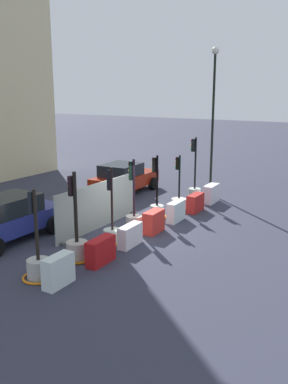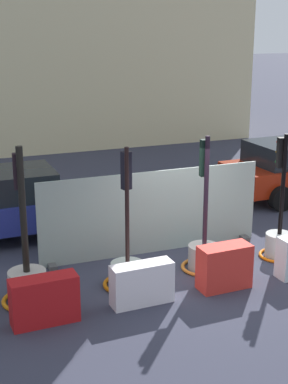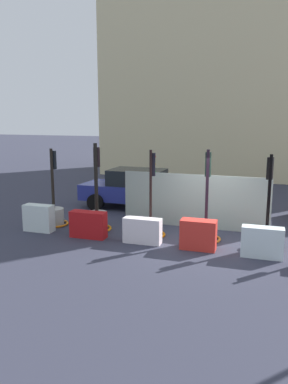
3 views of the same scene
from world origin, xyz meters
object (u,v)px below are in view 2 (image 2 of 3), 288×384
object	(u,v)px
traffic_light_3	(204,250)
traffic_light_2	(128,267)
traffic_light_1	(27,278)
traffic_light_4	(279,236)
construction_barrier_3	(224,267)
construction_barrier_2	(142,284)
construction_barrier_1	(44,300)
car_blue_estate	(5,205)

from	to	relation	value
traffic_light_3	traffic_light_2	bearing A→B (deg)	-173.65
traffic_light_1	traffic_light_2	distance (m)	1.89
traffic_light_4	construction_barrier_3	world-z (taller)	traffic_light_4
traffic_light_1	traffic_light_4	xyz separation A→B (m)	(5.36, 0.15, -0.00)
traffic_light_3	construction_barrier_2	bearing A→B (deg)	-150.88
traffic_light_2	construction_barrier_3	world-z (taller)	traffic_light_2
traffic_light_1	traffic_light_4	size ratio (longest dim) A/B	1.07
traffic_light_3	construction_barrier_3	size ratio (longest dim) A/B	2.71
traffic_light_4	construction_barrier_3	distance (m)	2.01
traffic_light_3	construction_barrier_1	world-z (taller)	traffic_light_3
traffic_light_2	car_blue_estate	size ratio (longest dim) A/B	0.61
traffic_light_3	construction_barrier_1	size ratio (longest dim) A/B	2.41
traffic_light_2	construction_barrier_1	bearing A→B (deg)	-154.85
construction_barrier_1	construction_barrier_3	world-z (taller)	construction_barrier_3
traffic_light_1	car_blue_estate	bearing A→B (deg)	88.03
traffic_light_3	construction_barrier_3	distance (m)	0.92
traffic_light_3	car_blue_estate	size ratio (longest dim) A/B	0.62
traffic_light_2	construction_barrier_2	size ratio (longest dim) A/B	2.38
construction_barrier_1	construction_barrier_3	bearing A→B (deg)	1.59
construction_barrier_1	traffic_light_4	bearing A→B (deg)	10.82
construction_barrier_3	traffic_light_3	bearing A→B (deg)	87.66
construction_barrier_3	car_blue_estate	distance (m)	5.37
construction_barrier_2	car_blue_estate	size ratio (longest dim) A/B	0.25
construction_barrier_3	car_blue_estate	xyz separation A→B (m)	(-3.45, 4.10, 0.38)
traffic_light_2	traffic_light_3	distance (m)	1.72
construction_barrier_1	construction_barrier_3	xyz separation A→B (m)	(3.43, 0.10, 0.01)
traffic_light_2	traffic_light_4	distance (m)	3.47
traffic_light_1	car_blue_estate	xyz separation A→B (m)	(0.11, 3.34, 0.35)
construction_barrier_1	construction_barrier_3	size ratio (longest dim) A/B	1.13
traffic_light_1	traffic_light_2	world-z (taller)	traffic_light_1
traffic_light_4	construction_barrier_2	bearing A→B (deg)	-164.94
traffic_light_1	construction_barrier_1	xyz separation A→B (m)	(0.13, -0.85, -0.05)
construction_barrier_2	construction_barrier_3	bearing A→B (deg)	1.00
car_blue_estate	traffic_light_2	bearing A→B (deg)	-62.20
traffic_light_1	traffic_light_3	size ratio (longest dim) A/B	1.04
traffic_light_1	traffic_light_3	distance (m)	3.60
traffic_light_2	construction_barrier_2	world-z (taller)	traffic_light_2
construction_barrier_3	construction_barrier_1	bearing A→B (deg)	-178.41
construction_barrier_1	car_blue_estate	distance (m)	4.21
traffic_light_3	traffic_light_4	bearing A→B (deg)	-0.56
car_blue_estate	traffic_light_4	bearing A→B (deg)	-31.36
traffic_light_2	construction_barrier_3	xyz separation A→B (m)	(1.67, -0.73, 0.04)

